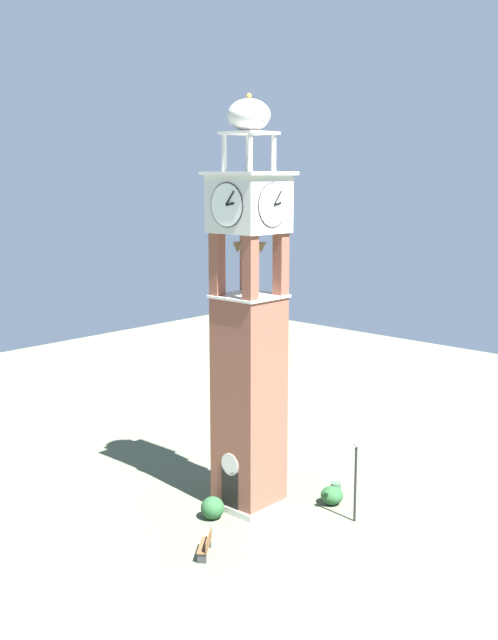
{
  "coord_description": "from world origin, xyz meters",
  "views": [
    {
      "loc": [
        24.71,
        -26.77,
        16.26
      ],
      "look_at": [
        0.0,
        0.0,
        9.44
      ],
      "focal_mm": 43.66,
      "sensor_mm": 36.0,
      "label": 1
    }
  ],
  "objects_px": {
    "trash_bin": "(336,491)",
    "park_bench": "(206,545)",
    "lamp_post": "(356,465)",
    "clock_tower": "(249,342)"
  },
  "relations": [
    {
      "from": "park_bench",
      "to": "trash_bin",
      "type": "height_order",
      "value": "park_bench"
    },
    {
      "from": "clock_tower",
      "to": "park_bench",
      "type": "bearing_deg",
      "value": -67.35
    },
    {
      "from": "clock_tower",
      "to": "park_bench",
      "type": "xyz_separation_m",
      "value": [
        2.11,
        -5.05,
        -7.89
      ]
    },
    {
      "from": "clock_tower",
      "to": "lamp_post",
      "type": "bearing_deg",
      "value": 23.47
    },
    {
      "from": "park_bench",
      "to": "clock_tower",
      "type": "bearing_deg",
      "value": 112.65
    },
    {
      "from": "park_bench",
      "to": "trash_bin",
      "type": "relative_size",
      "value": 1.92
    },
    {
      "from": "lamp_post",
      "to": "trash_bin",
      "type": "distance_m",
      "value": 3.65
    },
    {
      "from": "park_bench",
      "to": "lamp_post",
      "type": "relative_size",
      "value": 0.38
    },
    {
      "from": "trash_bin",
      "to": "park_bench",
      "type": "bearing_deg",
      "value": -93.37
    },
    {
      "from": "lamp_post",
      "to": "park_bench",
      "type": "bearing_deg",
      "value": -111.23
    }
  ]
}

